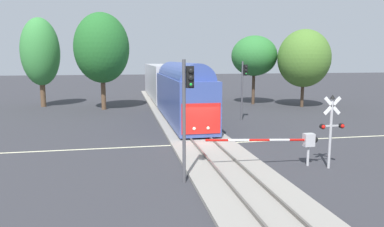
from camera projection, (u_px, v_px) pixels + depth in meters
name	position (u px, v px, depth m)	size (l,w,h in m)	color
ground_plane	(203.00, 144.00, 24.58)	(220.00, 220.00, 0.00)	#333338
road_centre_stripe	(203.00, 144.00, 24.58)	(44.00, 0.20, 0.01)	beige
railway_track	(203.00, 143.00, 24.57)	(4.40, 80.00, 0.32)	gray
commuter_train	(169.00, 85.00, 42.09)	(3.04, 38.88, 5.16)	#384C93
crossing_gate_near	(296.00, 141.00, 19.24)	(6.30, 0.40, 1.80)	#B7B7BC
crossing_signal_mast	(331.00, 124.00, 18.76)	(1.36, 0.44, 3.96)	#B2B2B7
traffic_signal_far_side	(244.00, 81.00, 33.32)	(0.53, 0.38, 5.56)	#4C4C51
traffic_signal_median	(187.00, 101.00, 16.39)	(0.53, 0.38, 5.78)	#4C4C51
oak_behind_train	(102.00, 48.00, 40.22)	(6.15, 6.15, 10.92)	brown
oak_far_right	(254.00, 56.00, 45.16)	(5.75, 5.75, 8.69)	#4C3828
pine_left_background	(40.00, 52.00, 42.63)	(4.50, 4.50, 10.63)	brown
maple_right_background	(304.00, 58.00, 42.53)	(6.19, 6.19, 9.25)	#4C3828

